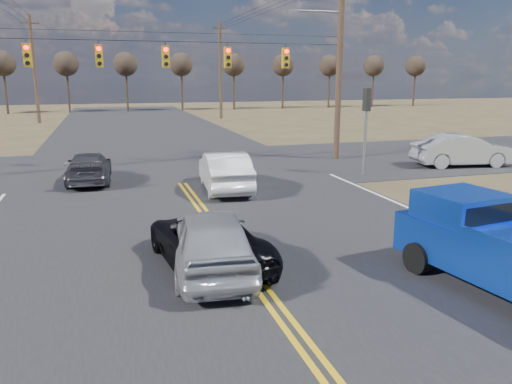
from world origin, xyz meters
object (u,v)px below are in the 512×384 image
object	(u,v)px
cross_car_east_near	(462,150)
black_suv	(207,240)
pickup_truck	(503,249)
silver_suv	(211,240)
dgrey_car_queue	(89,168)
white_car_queue	(225,171)

from	to	relation	value
cross_car_east_near	black_suv	bearing A→B (deg)	131.94
pickup_truck	silver_suv	world-z (taller)	pickup_truck
dgrey_car_queue	cross_car_east_near	size ratio (longest dim) A/B	0.90
black_suv	silver_suv	bearing A→B (deg)	83.57
black_suv	dgrey_car_queue	world-z (taller)	dgrey_car_queue
white_car_queue	dgrey_car_queue	distance (m)	6.03
dgrey_car_queue	cross_car_east_near	xyz separation A→B (m)	(17.77, -1.32, 0.17)
pickup_truck	dgrey_car_queue	size ratio (longest dim) A/B	1.20
silver_suv	black_suv	world-z (taller)	silver_suv
dgrey_car_queue	cross_car_east_near	world-z (taller)	cross_car_east_near
black_suv	cross_car_east_near	xyz separation A→B (m)	(14.86, 9.54, 0.18)
black_suv	cross_car_east_near	distance (m)	17.66
pickup_truck	black_suv	world-z (taller)	pickup_truck
black_suv	dgrey_car_queue	xyz separation A→B (m)	(-2.91, 10.86, 0.01)
white_car_queue	pickup_truck	bearing A→B (deg)	111.58
silver_suv	cross_car_east_near	bearing A→B (deg)	-140.75
pickup_truck	white_car_queue	bearing A→B (deg)	98.59
pickup_truck	white_car_queue	size ratio (longest dim) A/B	1.13
black_suv	white_car_queue	xyz separation A→B (m)	(2.26, 7.76, 0.14)
pickup_truck	cross_car_east_near	size ratio (longest dim) A/B	1.08
black_suv	cross_car_east_near	bearing A→B (deg)	-153.73
cross_car_east_near	pickup_truck	bearing A→B (deg)	153.20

